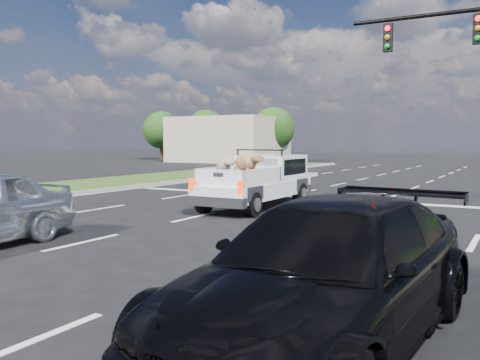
# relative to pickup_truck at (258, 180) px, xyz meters

# --- Properties ---
(ground) EXTENTS (160.00, 160.00, 0.00)m
(ground) POSITION_rel_pickup_truck_xyz_m (1.21, -6.74, -0.86)
(ground) COLOR black
(ground) RESTS_ON ground
(road_markings) EXTENTS (17.75, 60.00, 0.01)m
(road_markings) POSITION_rel_pickup_truck_xyz_m (1.21, -0.18, -0.85)
(road_markings) COLOR silver
(road_markings) RESTS_ON ground
(grass_median_left) EXTENTS (5.00, 60.00, 0.10)m
(grass_median_left) POSITION_rel_pickup_truck_xyz_m (-10.29, -0.74, -0.81)
(grass_median_left) COLOR #1C3C12
(grass_median_left) RESTS_ON ground
(curb_left) EXTENTS (0.15, 60.00, 0.14)m
(curb_left) POSITION_rel_pickup_truck_xyz_m (-7.84, -0.74, -0.79)
(curb_left) COLOR gray
(curb_left) RESTS_ON ground
(building_left) EXTENTS (10.00, 8.00, 4.40)m
(building_left) POSITION_rel_pickup_truck_xyz_m (-18.79, 29.26, 1.34)
(building_left) COLOR #C4B895
(building_left) RESTS_ON ground
(tree_far_a) EXTENTS (4.20, 4.20, 5.40)m
(tree_far_a) POSITION_rel_pickup_truck_xyz_m (-28.79, 31.26, 2.43)
(tree_far_a) COLOR #332114
(tree_far_a) RESTS_ON ground
(tree_far_b) EXTENTS (4.20, 4.20, 5.40)m
(tree_far_b) POSITION_rel_pickup_truck_xyz_m (-22.79, 31.26, 2.43)
(tree_far_b) COLOR #332114
(tree_far_b) RESTS_ON ground
(tree_far_c) EXTENTS (4.20, 4.20, 5.40)m
(tree_far_c) POSITION_rel_pickup_truck_xyz_m (-14.79, 31.26, 2.43)
(tree_far_c) COLOR #332114
(tree_far_c) RESTS_ON ground
(pickup_truck) EXTENTS (1.89, 4.89, 1.83)m
(pickup_truck) POSITION_rel_pickup_truck_xyz_m (0.00, 0.00, 0.00)
(pickup_truck) COLOR black
(pickup_truck) RESTS_ON ground
(black_coupe) EXTENTS (2.45, 5.22, 1.47)m
(black_coupe) POSITION_rel_pickup_truck_xyz_m (5.65, -9.18, -0.12)
(black_coupe) COLOR black
(black_coupe) RESTS_ON ground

